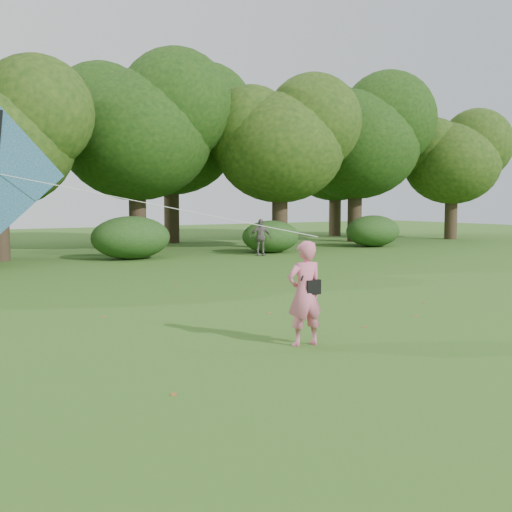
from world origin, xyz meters
TOP-DOWN VIEW (x-y plane):
  - ground at (0.00, 0.00)m, footprint 100.00×100.00m
  - man_kite_flyer at (-0.64, 0.54)m, footprint 0.73×0.53m
  - bystander_right at (8.67, 16.28)m, footprint 1.08×0.76m
  - crossbody_bag at (-0.52, 0.51)m, footprint 0.43×0.20m
  - tree_line at (1.67, 22.88)m, footprint 54.70×15.30m
  - shrub_band at (-0.72, 17.60)m, footprint 39.15×3.22m
  - fallen_leaves at (-0.92, 5.38)m, footprint 9.80×12.79m

SIDE VIEW (x-z plane):
  - ground at x=0.00m, z-range 0.00..0.00m
  - fallen_leaves at x=-0.92m, z-range 0.00..0.01m
  - bystander_right at x=8.67m, z-range 0.00..1.71m
  - shrub_band at x=-0.72m, z-range -0.08..1.79m
  - man_kite_flyer at x=-0.64m, z-range 0.00..1.88m
  - crossbody_bag at x=-0.52m, z-range 0.70..1.42m
  - tree_line at x=1.67m, z-range 0.86..10.35m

